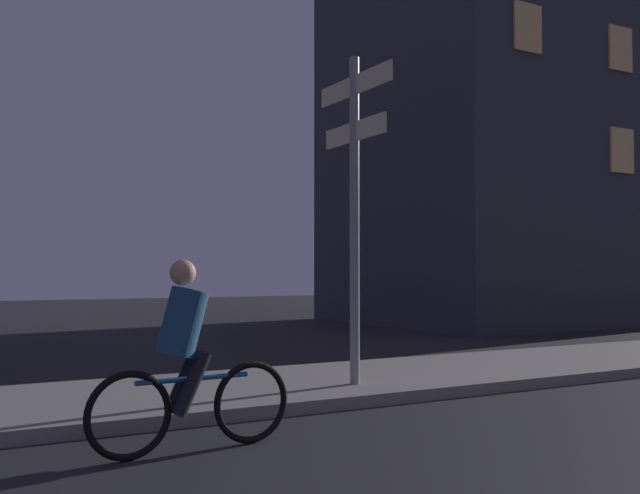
% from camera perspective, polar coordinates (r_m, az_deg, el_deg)
% --- Properties ---
extents(sidewalk_kerb, '(40.00, 2.72, 0.14)m').
position_cam_1_polar(sidewalk_kerb, '(9.61, 2.40, -10.59)').
color(sidewalk_kerb, gray).
rests_on(sidewalk_kerb, ground_plane).
extents(signpost, '(0.12, 1.60, 4.03)m').
position_cam_1_polar(signpost, '(8.88, 2.76, 4.62)').
color(signpost, gray).
rests_on(signpost, sidewalk_kerb).
extents(cyclist, '(1.82, 0.35, 1.61)m').
position_cam_1_polar(cyclist, '(6.19, -10.45, -9.00)').
color(cyclist, black).
rests_on(cyclist, ground_plane).
extents(building_right_block, '(10.22, 7.75, 16.72)m').
position_cam_1_polar(building_right_block, '(24.22, 15.20, 14.51)').
color(building_right_block, '#383842').
rests_on(building_right_block, ground_plane).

